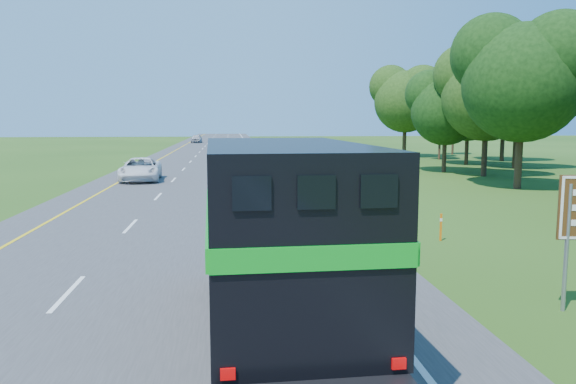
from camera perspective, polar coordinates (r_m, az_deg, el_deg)
name	(u,v)px	position (r m, az deg, el deg)	size (l,w,h in m)	color
road	(206,166)	(53.30, -8.35, 2.58)	(15.00, 260.00, 0.04)	#38383A
lane_markings	(206,166)	(53.29, -8.35, 2.61)	(11.15, 260.00, 0.01)	yellow
horse_truck	(279,233)	(11.09, -0.92, -4.23)	(3.03, 8.85, 3.88)	black
white_suv	(141,169)	(41.52, -14.74, 2.26)	(2.70, 5.85, 1.63)	white
far_car	(196,139)	(109.88, -9.28, 5.38)	(1.89, 4.69, 1.60)	#AFAFB6
delineator	(441,226)	(20.98, 15.27, -3.38)	(0.08, 0.05, 1.00)	orange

